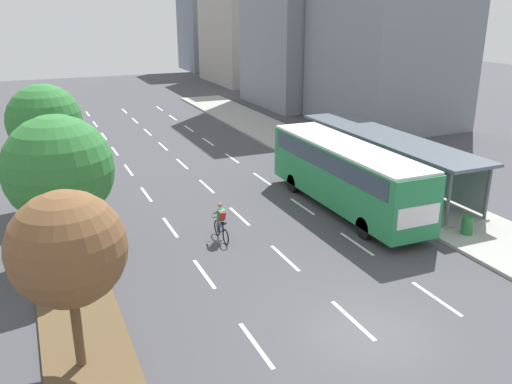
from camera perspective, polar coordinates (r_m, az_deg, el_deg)
ground_plane at (r=18.16m, az=11.62°, el=-14.36°), size 140.00×140.00×0.00m
median_strip at (r=33.66m, az=-20.93°, el=0.83°), size 2.60×52.00×0.12m
sidewalk_right at (r=38.34m, az=6.13°, el=4.17°), size 4.50×52.00×0.15m
lane_divider_left at (r=32.80m, az=-12.42°, el=1.11°), size 0.14×48.17×0.01m
lane_divider_center at (r=33.58m, az=-6.58°, el=1.86°), size 0.14×48.17×0.01m
lane_divider_right at (r=34.70m, az=-1.05°, el=2.55°), size 0.14×48.17×0.01m
bus_shelter at (r=31.58m, az=13.80°, el=3.83°), size 2.90×13.81×2.86m
bus at (r=27.41m, az=9.38°, el=2.26°), size 2.54×11.29×3.37m
cyclist at (r=23.92m, az=-3.69°, el=-3.31°), size 0.46×1.82×1.71m
median_tree_nearest at (r=15.34m, az=-19.24°, el=-5.71°), size 3.20×3.20×5.23m
median_tree_second at (r=22.09m, az=-20.07°, el=2.23°), size 4.23×4.23×5.92m
median_tree_third at (r=29.00m, az=-21.35°, el=6.93°), size 3.67×3.67×6.15m
trash_bin at (r=26.04m, az=21.34°, el=-3.24°), size 0.52×0.52×0.85m
building_near_right at (r=48.49m, az=13.72°, el=14.85°), size 9.70×11.58×13.44m
building_far_right at (r=74.32m, az=-0.93°, el=16.80°), size 9.35×13.08×13.76m
building_tall_right at (r=89.21m, az=-5.08°, el=18.40°), size 7.70×8.99×17.73m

